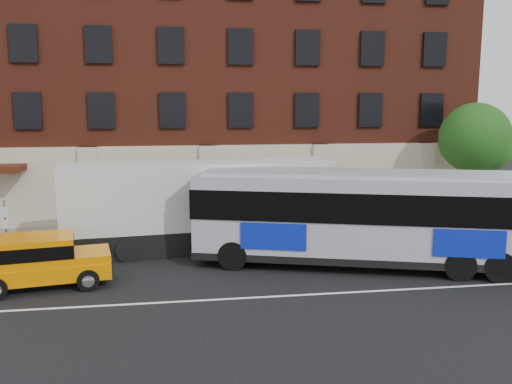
{
  "coord_description": "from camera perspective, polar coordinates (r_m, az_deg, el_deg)",
  "views": [
    {
      "loc": [
        -1.82,
        -16.54,
        6.35
      ],
      "look_at": [
        1.56,
        5.5,
        2.7
      ],
      "focal_mm": 38.48,
      "sensor_mm": 36.0,
      "label": 1
    }
  ],
  "objects": [
    {
      "name": "city_bus",
      "position": [
        21.66,
        11.83,
        -2.33
      ],
      "size": [
        13.86,
        6.86,
        3.73
      ],
      "color": "#A8A9B3",
      "rests_on": "ground"
    },
    {
      "name": "kerb",
      "position": [
        23.47,
        -3.97,
        -6.23
      ],
      "size": [
        60.0,
        0.25,
        0.15
      ],
      "primitive_type": "cube",
      "color": "gray",
      "rests_on": "ground"
    },
    {
      "name": "ground",
      "position": [
        17.81,
        -2.32,
        -11.6
      ],
      "size": [
        120.0,
        120.0,
        0.0
      ],
      "primitive_type": "plane",
      "color": "black",
      "rests_on": "ground"
    },
    {
      "name": "street_tree",
      "position": [
        30.28,
        21.87,
        4.95
      ],
      "size": [
        3.6,
        3.6,
        6.2
      ],
      "color": "#37261B",
      "rests_on": "sidewalk"
    },
    {
      "name": "building",
      "position": [
        33.53,
        -5.72,
        11.36
      ],
      "size": [
        30.0,
        12.1,
        15.0
      ],
      "color": "maroon",
      "rests_on": "sidewalk"
    },
    {
      "name": "yellow_suv",
      "position": [
        20.47,
        -21.87,
        -6.43
      ],
      "size": [
        4.86,
        2.65,
        1.81
      ],
      "color": "orange",
      "rests_on": "ground"
    },
    {
      "name": "sign_pole",
      "position": [
        24.15,
        -24.61,
        -3.26
      ],
      "size": [
        0.3,
        0.2,
        2.5
      ],
      "color": "slate",
      "rests_on": "ground"
    },
    {
      "name": "shipping_container",
      "position": [
        23.79,
        -5.8,
        -1.54
      ],
      "size": [
        11.67,
        3.46,
        3.83
      ],
      "color": "black",
      "rests_on": "ground"
    },
    {
      "name": "sidewalk",
      "position": [
        26.37,
        -4.52,
        -4.5
      ],
      "size": [
        60.0,
        6.0,
        0.15
      ],
      "primitive_type": "cube",
      "color": "gray",
      "rests_on": "ground"
    },
    {
      "name": "lane_line",
      "position": [
        18.28,
        -2.5,
        -11.03
      ],
      "size": [
        60.0,
        0.12,
        0.01
      ],
      "primitive_type": "cube",
      "color": "white",
      "rests_on": "ground"
    }
  ]
}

